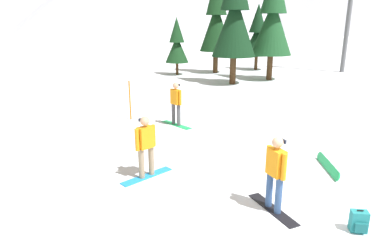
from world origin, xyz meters
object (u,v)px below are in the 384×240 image
Objects in this scene: snowboarder_midground at (146,146)px; pine_tree_short at (178,44)px; snowboarder_background at (177,103)px; backpack_teal at (360,222)px; trail_marker_pole at (131,100)px; snowboarder_foreground at (276,173)px; pine_tree_twin at (236,14)px; pine_tree_slender at (258,34)px; loose_snowboard_near_right at (329,165)px; pine_tree_tall at (217,18)px; pine_tree_young at (274,16)px.

snowboarder_midground is 18.43m from pine_tree_short.
snowboarder_background is 8.22m from backpack_teal.
snowboarder_midground is 1.01× the size of trail_marker_pole.
snowboarder_foreground is 1.83m from backpack_teal.
pine_tree_slender is at bearing 68.02° from pine_tree_twin.
snowboarder_background is 6.23m from loose_snowboard_near_right.
loose_snowboard_near_right is at bearing -38.44° from trail_marker_pole.
snowboarder_background is at bearing -109.52° from pine_tree_twin.
snowboarder_foreground reaches higher than snowboarder_midground.
pine_tree_slender is at bearing 72.30° from snowboarder_midground.
loose_snowboard_near_right is 8.26m from trail_marker_pole.
trail_marker_pole is 15.02m from pine_tree_tall.
snowboarder_midground is 15.20m from pine_tree_twin.
trail_marker_pole is 0.38× the size of pine_tree_short.
trail_marker_pole is 10.82m from pine_tree_twin.
pine_tree_tall is at bearing 98.83° from pine_tree_twin.
pine_tree_twin is (5.34, 8.65, 3.70)m from trail_marker_pole.
pine_tree_young is at bearing 83.58° from loose_snowboard_near_right.
pine_tree_twin reaches higher than pine_tree_short.
snowboarder_background is 17.83m from pine_tree_slender.
pine_tree_twin is 5.30m from pine_tree_tall.
snowboarder_foreground is 1.02× the size of trail_marker_pole.
pine_tree_young is (6.75, -2.41, 1.99)m from pine_tree_short.
snowboarder_foreground is 23.37m from pine_tree_slender.
pine_tree_tall reaches higher than trail_marker_pole.
pine_tree_short reaches higher than snowboarder_foreground.
pine_tree_young is at bearing -19.69° from pine_tree_short.
pine_tree_slender reaches higher than backpack_teal.
snowboarder_midground is 0.21× the size of pine_tree_young.
trail_marker_pole is at bearing 104.16° from snowboarder_midground.
snowboarder_midground is at bearing -105.49° from pine_tree_twin.
pine_tree_young is at bearing 31.37° from pine_tree_twin.
backpack_teal is 0.06× the size of pine_tree_tall.
trail_marker_pole is (-5.90, 8.03, 0.62)m from backpack_teal.
pine_tree_twin is at bearing 94.56° from loose_snowboard_near_right.
snowboarder_foreground is 3.05m from loose_snowboard_near_right.
snowboarder_foreground is at bearing -29.14° from snowboarder_midground.
backpack_teal is 0.11× the size of pine_tree_short.
pine_tree_short reaches higher than trail_marker_pole.
pine_tree_short is (-0.54, 13.64, 1.48)m from snowboarder_background.
pine_tree_twin is (-2.84, -1.73, 0.14)m from pine_tree_young.
snowboarder_foreground is at bearing -133.88° from loose_snowboard_near_right.
snowboarder_midground is 3.56× the size of backpack_teal.
pine_tree_twin is (-2.86, -7.07, 1.50)m from pine_tree_slender.
backpack_teal is at bearing -97.06° from pine_tree_young.
pine_tree_twin reaches higher than snowboarder_background.
pine_tree_twin is at bearing -46.74° from pine_tree_short.
backpack_teal is (-0.54, -2.92, 0.09)m from loose_snowboard_near_right.
pine_tree_twin is at bearing 74.51° from snowboarder_midground.
trail_marker_pole is 17.87m from pine_tree_slender.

